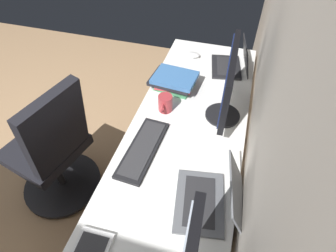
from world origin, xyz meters
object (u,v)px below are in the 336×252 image
drawer_pedestal (174,217)px  mouse_main (193,55)px  laptop_leftmost (214,199)px  coffee_mug (165,103)px  book_stack_near (174,81)px  office_chair (54,153)px  monitor_secondary (228,83)px  laptop_left (234,62)px  keyboard_main (143,149)px

drawer_pedestal → mouse_main: mouse_main is taller
laptop_leftmost → mouse_main: size_ratio=3.38×
drawer_pedestal → coffee_mug: 0.66m
mouse_main → book_stack_near: size_ratio=0.34×
office_chair → monitor_secondary: bearing=109.5°
drawer_pedestal → office_chair: (-0.15, -0.84, 0.11)m
book_stack_near → office_chair: 0.90m
drawer_pedestal → office_chair: 0.86m
laptop_left → mouse_main: (-0.06, -0.30, -0.03)m
laptop_leftmost → laptop_left: bearing=-177.8°
drawer_pedestal → laptop_leftmost: laptop_leftmost is taller
drawer_pedestal → laptop_leftmost: size_ratio=1.98×
coffee_mug → office_chair: size_ratio=0.13×
laptop_left → book_stack_near: (0.32, -0.34, 0.00)m
mouse_main → book_stack_near: bearing=-6.0°
keyboard_main → book_stack_near: size_ratio=1.42×
monitor_secondary → laptop_left: bearing=179.8°
coffee_mug → mouse_main: bearing=176.9°
mouse_main → coffee_mug: coffee_mug is taller
laptop_leftmost → coffee_mug: 0.65m
laptop_left → mouse_main: laptop_left is taller
laptop_leftmost → book_stack_near: bearing=-153.1°
laptop_leftmost → book_stack_near: laptop_leftmost is taller
keyboard_main → coffee_mug: bearing=175.7°
keyboard_main → mouse_main: 0.93m
laptop_leftmost → laptop_left: 1.07m
book_stack_near → laptop_leftmost: bearing=26.9°
laptop_left → keyboard_main: laptop_left is taller
coffee_mug → book_stack_near: bearing=-178.2°
monitor_secondary → office_chair: bearing=-70.5°
monitor_secondary → book_stack_near: bearing=-118.2°
laptop_left → book_stack_near: laptop_left is taller
office_chair → laptop_left: bearing=130.6°
keyboard_main → laptop_left: bearing=157.6°
mouse_main → coffee_mug: bearing=-3.1°
book_stack_near → coffee_mug: size_ratio=2.45×
keyboard_main → monitor_secondary: bearing=136.0°
mouse_main → office_chair: office_chair is taller
keyboard_main → office_chair: size_ratio=0.44×
book_stack_near → keyboard_main: bearing=-1.8°
office_chair → drawer_pedestal: bearing=79.7°
laptop_left → keyboard_main: (0.87, -0.36, -0.04)m
laptop_leftmost → laptop_left: size_ratio=1.10×
coffee_mug → office_chair: bearing=-64.9°
drawer_pedestal → book_stack_near: size_ratio=2.30×
coffee_mug → laptop_left: bearing=148.4°
laptop_leftmost → keyboard_main: 0.45m
keyboard_main → office_chair: office_chair is taller
mouse_main → book_stack_near: 0.38m
mouse_main → coffee_mug: 0.61m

